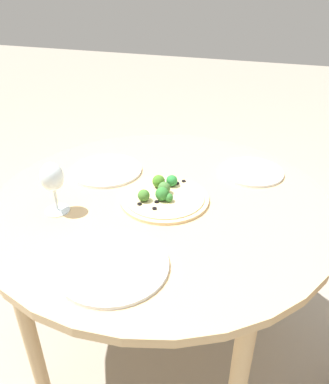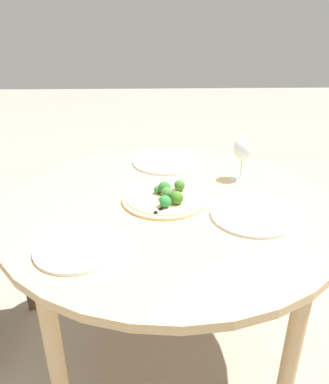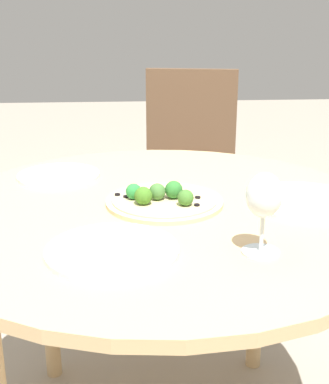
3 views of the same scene
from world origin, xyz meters
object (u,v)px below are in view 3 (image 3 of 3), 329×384
(pizza, at_px, (163,199))
(wine_glass, at_px, (264,198))
(chair, at_px, (188,179))
(plate_side, at_px, (304,200))
(plate_far, at_px, (59,175))
(plate_near, at_px, (112,250))

(pizza, distance_m, wine_glass, 0.35)
(chair, bearing_deg, plate_side, -68.25)
(pizza, bearing_deg, plate_far, 138.84)
(plate_near, xyz_separation_m, plate_far, (-0.16, 0.51, 0.00))
(wine_glass, xyz_separation_m, plate_far, (-0.45, 0.53, -0.11))
(plate_near, distance_m, plate_far, 0.53)
(pizza, relative_size, plate_far, 1.25)
(chair, height_order, wine_glass, chair)
(wine_glass, distance_m, plate_far, 0.70)
(wine_glass, height_order, plate_side, wine_glass)
(chair, distance_m, plate_near, 1.22)
(chair, bearing_deg, plate_far, -113.32)
(pizza, bearing_deg, plate_side, -1.80)
(plate_side, bearing_deg, plate_near, -151.31)
(chair, height_order, plate_near, chair)
(plate_far, distance_m, plate_side, 0.67)
(plate_near, bearing_deg, pizza, 65.96)
(chair, relative_size, pizza, 3.29)
(plate_far, bearing_deg, plate_near, -72.42)
(chair, relative_size, plate_near, 3.60)
(pizza, relative_size, wine_glass, 1.76)
(plate_far, bearing_deg, plate_side, -22.19)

